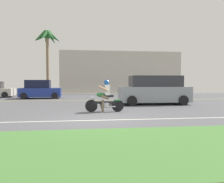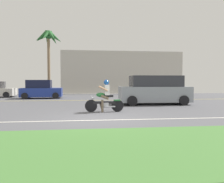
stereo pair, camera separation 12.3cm
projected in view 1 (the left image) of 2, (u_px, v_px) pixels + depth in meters
ground at (97, 110)px, 11.90m from camera, size 56.00×30.00×0.04m
grass_median at (114, 148)px, 4.86m from camera, size 56.00×3.80×0.06m
lane_line_near at (102, 120)px, 8.53m from camera, size 50.40×0.12×0.01m
lane_line_far at (93, 100)px, 17.68m from camera, size 50.40×0.12×0.01m
motorcyclist at (105, 98)px, 10.88m from camera, size 1.95×0.64×1.63m
suv_nearby at (154, 90)px, 14.65m from camera, size 4.92×2.21×1.93m
parked_car_1 at (40, 90)px, 19.69m from camera, size 3.71×2.06×1.68m
palm_tree_0 at (47, 41)px, 22.54m from camera, size 3.00×3.00×6.95m
building_far at (120, 73)px, 30.13m from camera, size 16.15×4.00×5.54m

